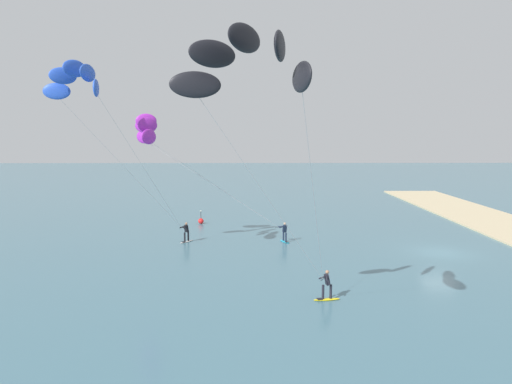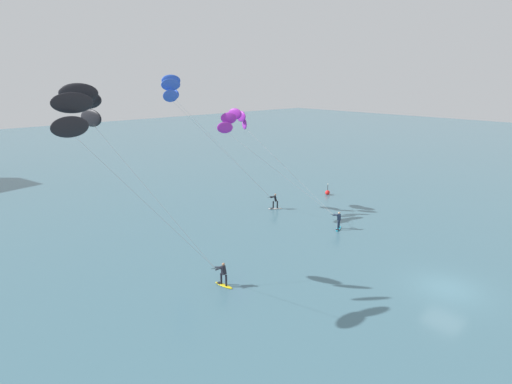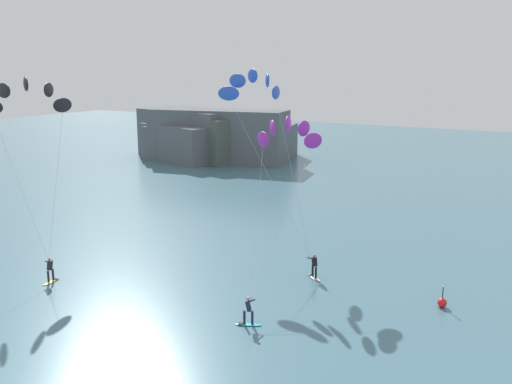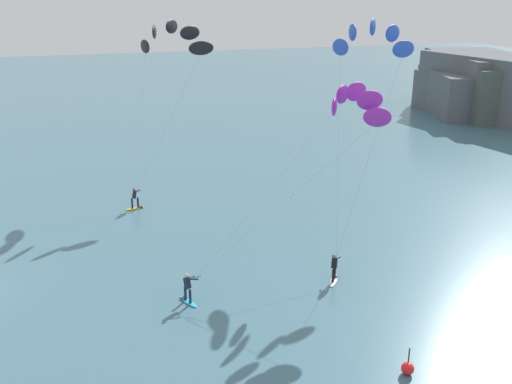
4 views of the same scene
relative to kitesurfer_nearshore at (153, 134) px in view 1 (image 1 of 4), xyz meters
name	(u,v)px [view 1 (image 1 of 4)]	position (x,y,z in m)	size (l,w,h in m)	color
ground_plane	(440,253)	(-0.71, -21.91, -9.04)	(240.00, 240.00, 0.00)	#426B7A
kitesurfer_nearshore	(153,134)	(0.00, 0.00, 0.00)	(6.53, 12.48, 10.59)	#23ADD1
kitesurfer_mid_water	(249,71)	(-17.78, -7.28, 2.44)	(9.37, 8.31, 13.24)	yellow
kitesurfer_far_out	(81,88)	(-4.80, 3.68, 3.03)	(11.18, 9.01, 13.79)	white
marker_buoy	(201,221)	(11.75, -2.29, -8.74)	(0.56, 0.56, 1.38)	red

